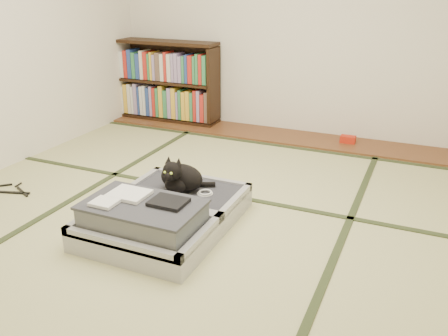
% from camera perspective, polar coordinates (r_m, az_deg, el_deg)
% --- Properties ---
extents(floor, '(4.50, 4.50, 0.00)m').
position_cam_1_polar(floor, '(3.39, -3.18, -5.82)').
color(floor, tan).
rests_on(floor, ground).
extents(wood_strip, '(4.00, 0.50, 0.02)m').
position_cam_1_polar(wood_strip, '(5.11, 7.00, 3.85)').
color(wood_strip, brown).
rests_on(wood_strip, ground).
extents(red_item, '(0.15, 0.09, 0.07)m').
position_cam_1_polar(red_item, '(4.98, 14.68, 3.36)').
color(red_item, red).
rests_on(red_item, wood_strip).
extents(tatami_borders, '(4.00, 4.50, 0.01)m').
position_cam_1_polar(tatami_borders, '(3.79, 0.19, -2.61)').
color(tatami_borders, '#2D381E').
rests_on(tatami_borders, ground).
extents(bookcase, '(1.28, 0.29, 0.92)m').
position_cam_1_polar(bookcase, '(5.63, -7.07, 10.16)').
color(bookcase, black).
rests_on(bookcase, wood_strip).
extents(suitcase, '(0.82, 1.09, 0.32)m').
position_cam_1_polar(suitcase, '(3.18, -7.43, -5.59)').
color(suitcase, '#A2A3A7').
rests_on(suitcase, floor).
extents(cat, '(0.36, 0.37, 0.29)m').
position_cam_1_polar(cat, '(3.35, -5.33, -1.16)').
color(cat, black).
rests_on(cat, suitcase).
extents(cable_coil, '(0.11, 0.11, 0.03)m').
position_cam_1_polar(cable_coil, '(3.33, -2.30, -3.02)').
color(cable_coil, white).
rests_on(cable_coil, suitcase).
extents(hanger, '(0.45, 0.27, 0.01)m').
position_cam_1_polar(hanger, '(4.14, -24.68, -2.45)').
color(hanger, black).
rests_on(hanger, floor).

